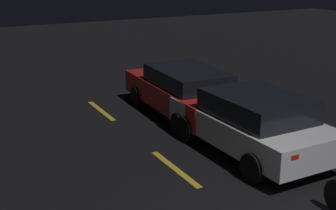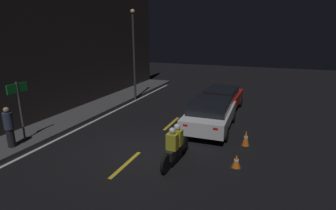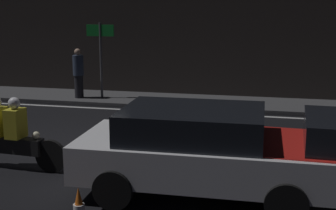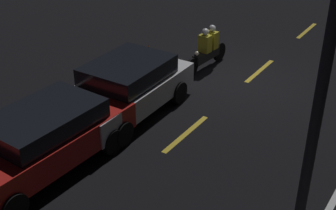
% 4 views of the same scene
% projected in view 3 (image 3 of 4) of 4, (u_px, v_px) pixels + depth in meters
% --- Properties ---
extents(ground_plane, '(56.00, 56.00, 0.00)m').
position_uv_depth(ground_plane, '(60.00, 146.00, 10.34)').
color(ground_plane, black).
extents(raised_curb, '(28.00, 2.03, 0.12)m').
position_uv_depth(raised_curb, '(129.00, 99.00, 15.17)').
color(raised_curb, '#424244').
rests_on(raised_curb, ground).
extents(lane_dash_c, '(2.00, 0.14, 0.01)m').
position_uv_depth(lane_dash_c, '(19.00, 143.00, 10.55)').
color(lane_dash_c, gold).
rests_on(lane_dash_c, ground).
extents(lane_dash_d, '(2.00, 0.14, 0.01)m').
position_uv_depth(lane_dash_d, '(218.00, 157.00, 9.58)').
color(lane_dash_d, gold).
rests_on(lane_dash_d, ground).
extents(lane_solid_kerb, '(25.20, 0.14, 0.01)m').
position_uv_depth(lane_solid_kerb, '(117.00, 109.00, 13.98)').
color(lane_solid_kerb, silver).
rests_on(lane_solid_kerb, ground).
extents(sedan_white, '(4.13, 2.07, 1.42)m').
position_uv_depth(sedan_white, '(202.00, 149.00, 7.60)').
color(sedan_white, silver).
rests_on(sedan_white, ground).
extents(motorcycle, '(2.25, 0.41, 1.38)m').
position_uv_depth(motorcycle, '(9.00, 135.00, 8.80)').
color(motorcycle, black).
rests_on(motorcycle, ground).
extents(pedestrian, '(0.34, 0.34, 1.58)m').
position_uv_depth(pedestrian, '(78.00, 73.00, 14.94)').
color(pedestrian, black).
rests_on(pedestrian, raised_curb).
extents(shop_sign, '(0.90, 0.08, 2.40)m').
position_uv_depth(shop_sign, '(101.00, 45.00, 14.76)').
color(shop_sign, '#4C4C51').
rests_on(shop_sign, raised_curb).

